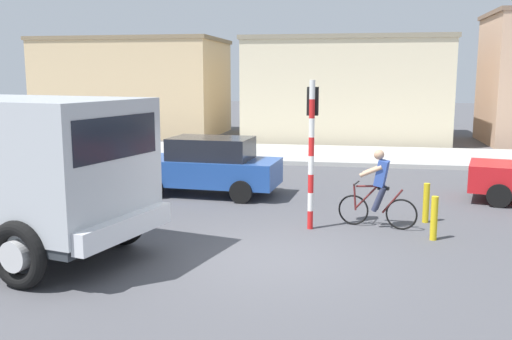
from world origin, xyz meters
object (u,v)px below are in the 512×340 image
(bollard_far, at_px, (426,203))
(truck_foreground, at_px, (5,165))
(bollard_near, at_px, (434,218))
(car_red_near, at_px, (208,165))
(traffic_light_pole, at_px, (312,134))
(cyclist, at_px, (378,189))

(bollard_far, bearing_deg, truck_foreground, -155.05)
(truck_foreground, xyz_separation_m, bollard_near, (7.92, 2.29, -1.22))
(truck_foreground, distance_m, bollard_far, 8.82)
(car_red_near, bearing_deg, traffic_light_pole, -44.16)
(cyclist, xyz_separation_m, traffic_light_pole, (-1.44, -0.30, 1.20))
(car_red_near, bearing_deg, cyclist, -30.84)
(traffic_light_pole, relative_size, bollard_far, 3.56)
(traffic_light_pole, xyz_separation_m, bollard_far, (2.53, 0.92, -1.62))
(cyclist, xyz_separation_m, car_red_near, (-4.55, 2.72, -0.05))
(traffic_light_pole, height_order, car_red_near, traffic_light_pole)
(bollard_near, bearing_deg, bollard_far, 90.00)
(car_red_near, bearing_deg, bollard_far, -20.42)
(car_red_near, xyz_separation_m, bollard_near, (5.64, -3.50, -0.37))
(traffic_light_pole, bearing_deg, bollard_near, -10.73)
(cyclist, relative_size, car_red_near, 0.42)
(traffic_light_pole, bearing_deg, car_red_near, 135.84)
(car_red_near, height_order, bollard_near, car_red_near)
(cyclist, bearing_deg, car_red_near, 149.16)
(cyclist, height_order, traffic_light_pole, traffic_light_pole)
(cyclist, distance_m, traffic_light_pole, 1.90)
(bollard_near, xyz_separation_m, bollard_far, (0.00, 1.40, 0.00))
(bollard_near, relative_size, bollard_far, 1.00)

